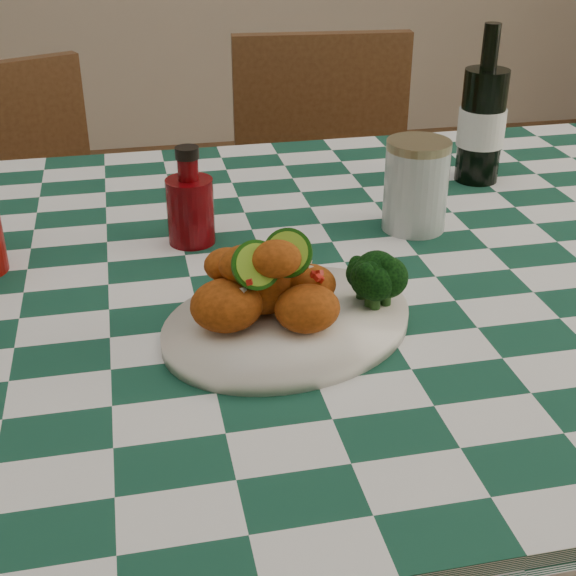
{
  "coord_description": "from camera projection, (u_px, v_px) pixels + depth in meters",
  "views": [
    {
      "loc": [
        -0.17,
        -0.92,
        1.25
      ],
      "look_at": [
        -0.01,
        -0.16,
        0.84
      ],
      "focal_mm": 50.0,
      "sensor_mm": 36.0,
      "label": 1
    }
  ],
  "objects": [
    {
      "name": "fried_chicken_pile",
      "position": [
        275.0,
        281.0,
        0.87
      ],
      "size": [
        0.15,
        0.11,
        0.1
      ],
      "primitive_type": null,
      "color": "#AE4810",
      "rests_on": "plate"
    },
    {
      "name": "wooden_chair_left",
      "position": [
        47.0,
        275.0,
        1.79
      ],
      "size": [
        0.53,
        0.54,
        0.87
      ],
      "primitive_type": null,
      "rotation": [
        0.0,
        0.0,
        0.42
      ],
      "color": "#472814",
      "rests_on": "ground"
    },
    {
      "name": "broccoli_side",
      "position": [
        364.0,
        281.0,
        0.91
      ],
      "size": [
        0.08,
        0.08,
        0.06
      ],
      "primitive_type": null,
      "color": "black",
      "rests_on": "plate"
    },
    {
      "name": "wooden_chair_right",
      "position": [
        331.0,
        249.0,
        1.87
      ],
      "size": [
        0.45,
        0.47,
        0.91
      ],
      "primitive_type": null,
      "rotation": [
        0.0,
        0.0,
        -0.09
      ],
      "color": "#472814",
      "rests_on": "ground"
    },
    {
      "name": "dining_table",
      "position": [
        272.0,
        498.0,
        1.23
      ],
      "size": [
        1.66,
        1.06,
        0.79
      ],
      "primitive_type": null,
      "color": "#154432",
      "rests_on": "ground"
    },
    {
      "name": "ketchup_bottle",
      "position": [
        190.0,
        196.0,
        1.09
      ],
      "size": [
        0.07,
        0.07,
        0.14
      ],
      "primitive_type": null,
      "rotation": [
        0.0,
        0.0,
        0.15
      ],
      "color": "#5A0407",
      "rests_on": "dining_table"
    },
    {
      "name": "mason_jar",
      "position": [
        416.0,
        185.0,
        1.13
      ],
      "size": [
        0.12,
        0.12,
        0.13
      ],
      "primitive_type": null,
      "rotation": [
        0.0,
        0.0,
        -0.35
      ],
      "color": "#B2BCBA",
      "rests_on": "dining_table"
    },
    {
      "name": "plate",
      "position": [
        288.0,
        324.0,
        0.9
      ],
      "size": [
        0.36,
        0.33,
        0.02
      ],
      "primitive_type": null,
      "rotation": [
        0.0,
        0.0,
        0.4
      ],
      "color": "white",
      "rests_on": "dining_table"
    },
    {
      "name": "beer_bottle",
      "position": [
        484.0,
        105.0,
        1.28
      ],
      "size": [
        0.1,
        0.1,
        0.25
      ],
      "primitive_type": null,
      "rotation": [
        0.0,
        0.0,
        0.41
      ],
      "color": "black",
      "rests_on": "dining_table"
    }
  ]
}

